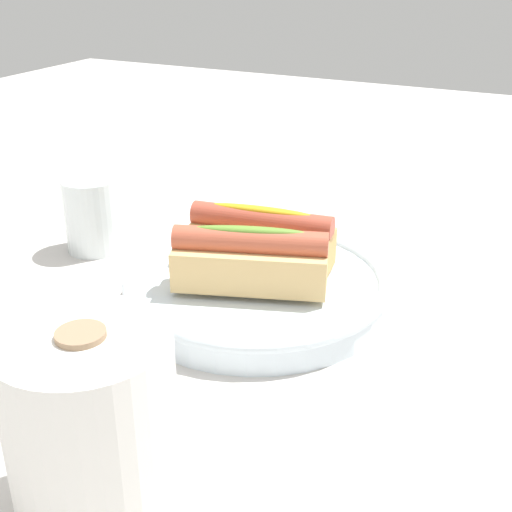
% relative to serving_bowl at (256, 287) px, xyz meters
% --- Properties ---
extents(ground_plane, '(2.40, 2.40, 0.00)m').
position_rel_serving_bowl_xyz_m(ground_plane, '(-0.00, -0.02, -0.02)').
color(ground_plane, beige).
extents(serving_bowl, '(0.27, 0.27, 0.03)m').
position_rel_serving_bowl_xyz_m(serving_bowl, '(0.00, 0.00, 0.00)').
color(serving_bowl, silver).
rests_on(serving_bowl, ground_plane).
extents(hotdog_front, '(0.16, 0.07, 0.06)m').
position_rel_serving_bowl_xyz_m(hotdog_front, '(0.01, -0.03, 0.04)').
color(hotdog_front, tan).
rests_on(hotdog_front, serving_bowl).
extents(hotdog_back, '(0.16, 0.10, 0.06)m').
position_rel_serving_bowl_xyz_m(hotdog_back, '(-0.01, 0.03, 0.04)').
color(hotdog_back, '#DBB270').
rests_on(hotdog_back, serving_bowl).
extents(water_glass, '(0.07, 0.07, 0.09)m').
position_rel_serving_bowl_xyz_m(water_glass, '(0.24, -0.04, 0.02)').
color(water_glass, white).
rests_on(water_glass, ground_plane).
extents(paper_towel_roll, '(0.11, 0.11, 0.13)m').
position_rel_serving_bowl_xyz_m(paper_towel_roll, '(-0.03, 0.30, 0.05)').
color(paper_towel_roll, white).
rests_on(paper_towel_roll, ground_plane).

